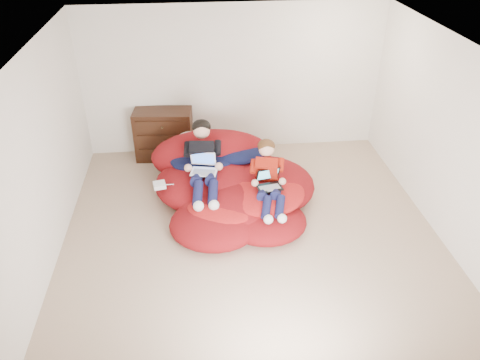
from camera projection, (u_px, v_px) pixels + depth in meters
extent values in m
cube|color=tan|center=(251.00, 240.00, 6.42)|extent=(5.10, 5.10, 0.25)
cube|color=white|center=(233.00, 80.00, 7.81)|extent=(5.10, 0.02, 2.50)
cube|color=white|center=(293.00, 308.00, 3.58)|extent=(5.10, 0.02, 2.50)
cube|color=white|center=(40.00, 162.00, 5.47)|extent=(0.02, 5.10, 2.50)
cube|color=white|center=(449.00, 142.00, 5.91)|extent=(0.02, 5.10, 2.50)
cube|color=white|center=(254.00, 49.00, 5.02)|extent=(5.10, 5.10, 0.02)
cube|color=#321B0E|center=(164.00, 134.00, 7.92)|extent=(0.99, 0.56, 0.86)
cube|color=#321B0E|center=(165.00, 155.00, 7.85)|extent=(0.86, 0.10, 0.21)
cylinder|color=#4C3F26|center=(165.00, 155.00, 7.83)|extent=(0.04, 0.06, 0.03)
cube|color=#321B0E|center=(164.00, 141.00, 7.71)|extent=(0.86, 0.10, 0.21)
cylinder|color=#4C3F26|center=(163.00, 142.00, 7.69)|extent=(0.04, 0.06, 0.03)
cube|color=#321B0E|center=(162.00, 127.00, 7.57)|extent=(0.86, 0.10, 0.21)
cylinder|color=#4C3F26|center=(162.00, 128.00, 7.56)|extent=(0.04, 0.06, 0.03)
ellipsoid|color=maroon|center=(211.00, 183.00, 7.02)|extent=(1.66, 1.49, 0.60)
ellipsoid|color=maroon|center=(263.00, 185.00, 7.00)|extent=(1.54, 1.49, 0.55)
ellipsoid|color=maroon|center=(235.00, 205.00, 6.60)|extent=(1.61, 1.28, 0.51)
ellipsoid|color=maroon|center=(216.00, 223.00, 6.30)|extent=(1.25, 1.14, 0.42)
ellipsoid|color=maroon|center=(266.00, 221.00, 6.35)|extent=(1.11, 1.01, 0.36)
ellipsoid|color=maroon|center=(212.00, 156.00, 7.35)|extent=(1.89, 0.84, 0.84)
ellipsoid|color=#10153A|center=(203.00, 159.00, 7.11)|extent=(1.02, 0.83, 0.26)
ellipsoid|color=#10153A|center=(238.00, 152.00, 7.20)|extent=(0.96, 0.67, 0.23)
ellipsoid|color=red|center=(263.00, 192.00, 6.59)|extent=(1.18, 1.18, 0.22)
ellipsoid|color=red|center=(224.00, 205.00, 6.37)|extent=(1.00, 0.90, 0.18)
ellipsoid|color=beige|center=(190.00, 140.00, 7.33)|extent=(0.43, 0.27, 0.27)
cube|color=black|center=(203.00, 154.00, 6.78)|extent=(0.40, 0.48, 0.53)
sphere|color=#D9A084|center=(202.00, 130.00, 6.74)|extent=(0.25, 0.25, 0.25)
ellipsoid|color=black|center=(201.00, 127.00, 6.75)|extent=(0.28, 0.26, 0.21)
cylinder|color=#121439|center=(197.00, 178.00, 6.58)|extent=(0.20, 0.42, 0.22)
cylinder|color=#121439|center=(198.00, 194.00, 6.30)|extent=(0.17, 0.40, 0.26)
sphere|color=white|center=(198.00, 206.00, 6.17)|extent=(0.15, 0.15, 0.15)
cylinder|color=#121439|center=(211.00, 177.00, 6.60)|extent=(0.20, 0.42, 0.22)
cylinder|color=#121439|center=(213.00, 193.00, 6.32)|extent=(0.17, 0.40, 0.26)
sphere|color=white|center=(214.00, 205.00, 6.19)|extent=(0.15, 0.15, 0.15)
cube|color=#AF1F0F|center=(267.00, 171.00, 6.52)|extent=(0.39, 0.41, 0.48)
sphere|color=#D9A084|center=(266.00, 149.00, 6.45)|extent=(0.22, 0.22, 0.22)
ellipsoid|color=#452A12|center=(266.00, 146.00, 6.45)|extent=(0.24, 0.23, 0.18)
cylinder|color=#121439|center=(263.00, 193.00, 6.38)|extent=(0.23, 0.38, 0.20)
cylinder|color=#121439|center=(266.00, 208.00, 6.13)|extent=(0.20, 0.36, 0.23)
sphere|color=white|center=(268.00, 219.00, 6.01)|extent=(0.13, 0.13, 0.13)
cylinder|color=#121439|center=(276.00, 192.00, 6.39)|extent=(0.23, 0.38, 0.20)
cylinder|color=#121439|center=(280.00, 207.00, 6.15)|extent=(0.20, 0.36, 0.23)
sphere|color=white|center=(282.00, 218.00, 6.03)|extent=(0.13, 0.13, 0.13)
cube|color=white|center=(204.00, 172.00, 6.57)|extent=(0.41, 0.32, 0.01)
cube|color=gray|center=(204.00, 172.00, 6.55)|extent=(0.33, 0.20, 0.00)
cube|color=white|center=(203.00, 158.00, 6.63)|extent=(0.37, 0.16, 0.24)
cube|color=blue|center=(203.00, 158.00, 6.63)|extent=(0.32, 0.13, 0.20)
cube|color=black|center=(270.00, 187.00, 6.36)|extent=(0.37, 0.29, 0.01)
cube|color=gray|center=(270.00, 187.00, 6.35)|extent=(0.30, 0.18, 0.00)
cube|color=black|center=(268.00, 174.00, 6.43)|extent=(0.34, 0.16, 0.22)
cube|color=#52ACC0|center=(268.00, 174.00, 6.42)|extent=(0.30, 0.13, 0.18)
cube|color=white|center=(159.00, 185.00, 6.59)|extent=(0.19, 0.19, 0.06)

